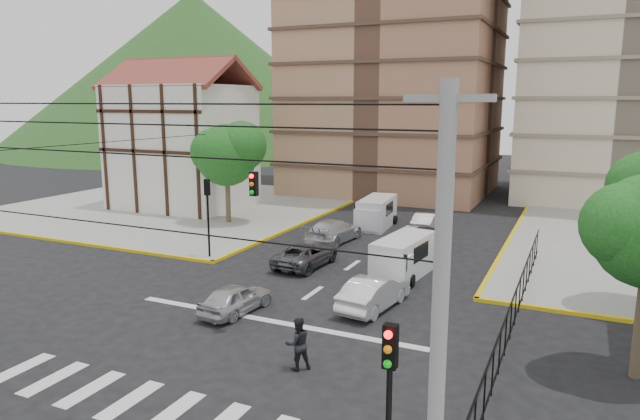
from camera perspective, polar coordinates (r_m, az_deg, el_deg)
The scene contains 21 objects.
ground at distance 22.68m, azimuth -6.31°, elevation -12.03°, with size 160.00×160.00×0.00m, color black.
sidewalk_nw at distance 49.62m, azimuth -14.24°, elevation 0.43°, with size 26.00×26.00×0.15m, color gray.
crosswalk_stripes at distance 18.34m, azimuth -16.52°, elevation -18.28°, with size 12.00×2.40×0.01m, color silver.
stop_line at distance 23.63m, azimuth -4.78°, elevation -11.02°, with size 13.00×0.40×0.01m, color silver.
tudor_building at distance 48.35m, azimuth -13.59°, elevation 6.38°, with size 10.80×8.05×12.23m.
distant_hill at distance 109.93m, azimuth -12.42°, elevation 13.37°, with size 70.00×70.00×28.00m, color #29531B.
park_fence at distance 24.07m, azimuth 18.83°, elevation -11.18°, with size 0.10×22.50×1.66m, color black, non-canonical shape.
tree_tudor at distance 40.96m, azimuth -9.21°, elevation 5.74°, with size 5.39×4.40×7.43m.
traffic_light_se at distance 11.94m, azimuth 6.93°, elevation -17.70°, with size 0.28×0.22×4.40m.
traffic_light_nw at distance 32.23m, azimuth -11.17°, elevation 0.51°, with size 0.28×0.22×4.40m.
traffic_light_hanging at distance 19.41m, azimuth -9.76°, elevation 2.12°, with size 18.00×9.12×0.92m.
utility_pole_se at distance 9.89m, azimuth 11.75°, elevation -13.49°, with size 1.40×0.28×9.00m.
van_right_lane at distance 28.98m, azimuth 8.19°, elevation -4.85°, with size 2.26×4.73×2.06m.
van_left_lane at distance 40.09m, azimuth 5.59°, elevation -0.36°, with size 2.17×4.77×2.09m.
car_silver_front_left at distance 24.50m, azimuth -8.43°, elevation -8.73°, with size 1.48×3.68×1.25m, color #B8B7BC.
car_white_front_right at distance 24.80m, azimuth 5.42°, elevation -8.21°, with size 1.50×4.31×1.42m, color silver.
car_grey_mid_left at distance 30.83m, azimuth -1.41°, elevation -4.47°, with size 2.11×4.58×1.27m, color #525459.
car_silver_rear_left at distance 35.94m, azimuth 1.38°, elevation -2.10°, with size 2.03×5.00×1.45m, color silver.
car_darkgrey_mid_right at distance 34.90m, azimuth 10.54°, elevation -2.69°, with size 1.70×4.23×1.44m, color #28282B.
car_white_rear_right at distance 39.64m, azimuth 10.59°, elevation -1.17°, with size 1.36×3.90×1.29m, color white.
pedestrian_crosswalk at distance 19.38m, azimuth -2.24°, elevation -13.20°, with size 0.88×0.68×1.80m, color black.
Camera 1 is at (10.92, -17.82, 8.82)m, focal length 32.00 mm.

